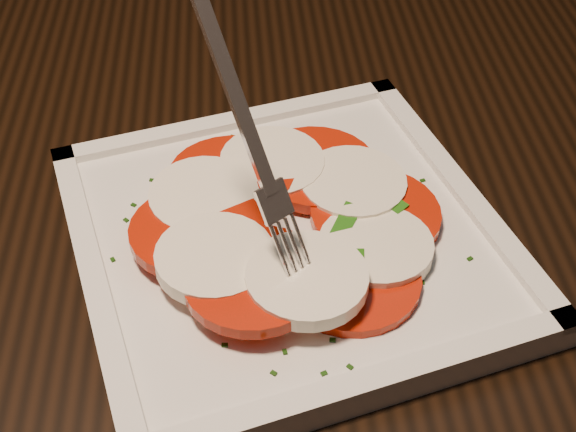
% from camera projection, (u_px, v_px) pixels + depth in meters
% --- Properties ---
extents(table, '(1.22, 0.82, 0.75)m').
position_uv_depth(table, '(250.00, 331.00, 0.60)').
color(table, black).
rests_on(table, ground).
extents(chair, '(0.45, 0.45, 0.93)m').
position_uv_depth(chair, '(209.00, 16.00, 1.18)').
color(chair, black).
rests_on(chair, ground).
extents(plate, '(0.32, 0.32, 0.01)m').
position_uv_depth(plate, '(288.00, 241.00, 0.52)').
color(plate, white).
rests_on(plate, table).
extents(caprese_salad, '(0.23, 0.22, 0.03)m').
position_uv_depth(caprese_salad, '(288.00, 221.00, 0.51)').
color(caprese_salad, '#BD1604').
rests_on(caprese_salad, plate).
extents(fork, '(0.08, 0.09, 0.15)m').
position_uv_depth(fork, '(234.00, 118.00, 0.44)').
color(fork, white).
rests_on(fork, caprese_salad).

